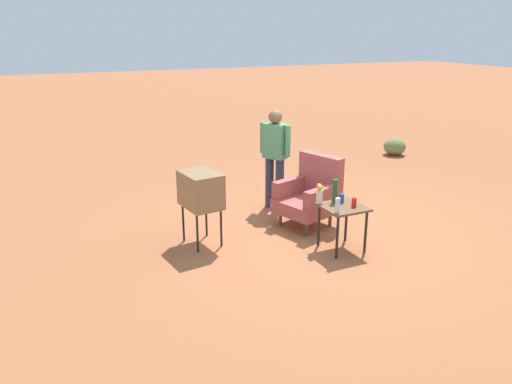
% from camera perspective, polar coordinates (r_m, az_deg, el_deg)
% --- Properties ---
extents(ground_plane, '(60.00, 60.00, 0.00)m').
position_cam_1_polar(ground_plane, '(7.57, 7.65, -4.39)').
color(ground_plane, '#A05B38').
extents(armchair, '(0.96, 0.97, 1.06)m').
position_cam_1_polar(armchair, '(7.63, 6.18, -0.15)').
color(armchair, brown).
rests_on(armchair, ground).
extents(side_table, '(0.56, 0.56, 0.62)m').
position_cam_1_polar(side_table, '(6.81, 9.79, -2.30)').
color(side_table, black).
rests_on(side_table, ground).
extents(tv_on_stand, '(0.65, 0.52, 1.03)m').
position_cam_1_polar(tv_on_stand, '(6.84, -6.25, 0.19)').
color(tv_on_stand, black).
rests_on(tv_on_stand, ground).
extents(person_standing, '(0.51, 0.37, 1.64)m').
position_cam_1_polar(person_standing, '(8.18, 2.15, 4.41)').
color(person_standing, '#2D3347').
rests_on(person_standing, ground).
extents(bottle_short_clear, '(0.06, 0.06, 0.20)m').
position_cam_1_polar(bottle_short_clear, '(6.49, 9.21, -1.52)').
color(bottle_short_clear, silver).
rests_on(bottle_short_clear, side_table).
extents(soda_can_blue, '(0.07, 0.07, 0.12)m').
position_cam_1_polar(soda_can_blue, '(6.90, 9.67, -0.69)').
color(soda_can_blue, blue).
rests_on(soda_can_blue, side_table).
extents(soda_can_red, '(0.07, 0.07, 0.12)m').
position_cam_1_polar(soda_can_red, '(6.76, 11.03, -1.15)').
color(soda_can_red, red).
rests_on(soda_can_red, side_table).
extents(bottle_wine_green, '(0.07, 0.07, 0.32)m').
position_cam_1_polar(bottle_wine_green, '(6.86, 8.91, 0.13)').
color(bottle_wine_green, '#1E5623').
rests_on(bottle_wine_green, side_table).
extents(flower_vase, '(0.15, 0.10, 0.27)m').
position_cam_1_polar(flower_vase, '(6.80, 7.20, -0.07)').
color(flower_vase, silver).
rests_on(flower_vase, side_table).
extents(shrub_mid, '(0.52, 0.52, 0.40)m').
position_cam_1_polar(shrub_mid, '(12.37, 15.42, 4.97)').
color(shrub_mid, olive).
rests_on(shrub_mid, ground).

